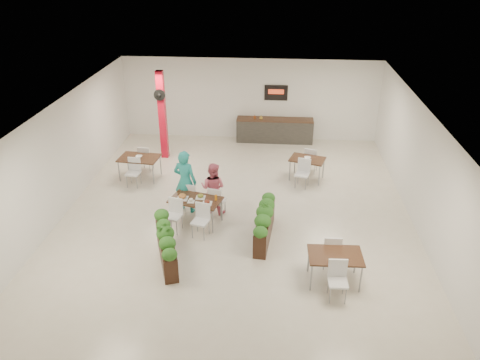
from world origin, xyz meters
name	(u,v)px	position (x,y,z in m)	size (l,w,h in m)	color
ground	(237,212)	(0.00, 0.00, 0.00)	(12.00, 12.00, 0.00)	beige
room_shell	(237,149)	(0.00, 0.00, 2.01)	(10.10, 12.10, 3.22)	white
red_column	(162,114)	(-3.00, 3.79, 1.64)	(0.40, 0.41, 3.20)	red
service_counter	(275,130)	(1.00, 5.65, 0.49)	(3.00, 0.64, 2.20)	#2B2926
main_table	(195,203)	(-1.10, -0.66, 0.64)	(1.60, 1.88, 0.92)	black
diner_man	(185,181)	(-1.49, -0.01, 0.95)	(0.69, 0.46, 1.90)	teal
diner_woman	(213,188)	(-0.69, -0.01, 0.77)	(0.75, 0.58, 1.54)	#E76680
planter_left	(166,242)	(-1.53, -2.45, 0.52)	(0.96, 1.98, 1.08)	black
planter_right	(265,221)	(0.84, -1.29, 0.51)	(0.55, 2.08, 1.09)	black
side_table_a	(139,160)	(-3.43, 2.00, 0.64)	(1.37, 1.65, 0.92)	black
side_table_b	(307,162)	(2.12, 2.35, 0.62)	(1.28, 1.67, 0.92)	black
side_table_c	(335,259)	(2.50, -2.97, 0.63)	(1.25, 1.63, 0.92)	black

